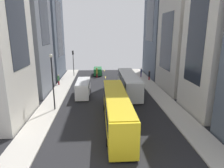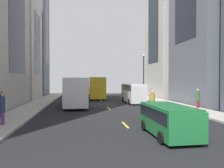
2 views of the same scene
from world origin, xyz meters
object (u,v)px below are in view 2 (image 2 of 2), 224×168
(pedestrian_waiting_curb, at_px, (2,104))
(pedestrian_crossing_near, at_px, (152,106))
(delivery_van_white, at_px, (133,92))
(pedestrian_crossing_mid, at_px, (198,98))
(pedestrian_walking_far, at_px, (2,108))
(car_green_0, at_px, (168,118))
(streetcar_yellow, at_px, (95,86))
(city_bus_white, at_px, (77,89))

(pedestrian_waiting_curb, xyz_separation_m, pedestrian_crossing_near, (11.18, -3.61, 0.02))
(delivery_van_white, height_order, pedestrian_crossing_mid, delivery_van_white)
(pedestrian_walking_far, relative_size, pedestrian_crossing_mid, 1.02)
(delivery_van_white, distance_m, pedestrian_walking_far, 17.69)
(car_green_0, xyz_separation_m, pedestrian_crossing_near, (0.20, 3.09, 0.25))
(streetcar_yellow, distance_m, pedestrian_walking_far, 24.80)
(pedestrian_walking_far, distance_m, pedestrian_crossing_mid, 18.39)
(city_bus_white, bearing_deg, pedestrian_walking_far, -111.09)
(pedestrian_waiting_curb, bearing_deg, pedestrian_crossing_mid, -5.19)
(city_bus_white, relative_size, pedestrian_waiting_curb, 5.80)
(pedestrian_walking_far, bearing_deg, pedestrian_crossing_mid, 99.44)
(city_bus_white, relative_size, car_green_0, 2.71)
(streetcar_yellow, xyz_separation_m, pedestrian_crossing_mid, (9.74, -17.76, -0.91))
(streetcar_yellow, height_order, pedestrian_crossing_mid, streetcar_yellow)
(city_bus_white, bearing_deg, pedestrian_crossing_mid, -25.41)
(delivery_van_white, xyz_separation_m, pedestrian_walking_far, (-12.20, -12.81, -0.27))
(streetcar_yellow, bearing_deg, pedestrian_walking_far, -108.15)
(car_green_0, bearing_deg, pedestrian_waiting_curb, 148.65)
(pedestrian_crossing_mid, xyz_separation_m, pedestrian_crossing_near, (-7.39, -6.39, 0.03))
(city_bus_white, bearing_deg, car_green_0, -71.30)
(car_green_0, distance_m, pedestrian_crossing_near, 3.10)
(car_green_0, relative_size, pedestrian_crossing_near, 1.86)
(delivery_van_white, bearing_deg, pedestrian_waiting_curb, -143.65)
(delivery_van_white, height_order, pedestrian_waiting_curb, delivery_van_white)
(pedestrian_walking_far, xyz_separation_m, pedestrian_crossing_mid, (17.45, 5.79, -0.03))
(pedestrian_crossing_near, bearing_deg, delivery_van_white, 112.50)
(pedestrian_waiting_curb, height_order, pedestrian_crossing_mid, pedestrian_waiting_curb)
(pedestrian_crossing_mid, relative_size, pedestrian_crossing_near, 0.86)
(delivery_van_white, distance_m, pedestrian_crossing_mid, 8.78)
(car_green_0, xyz_separation_m, pedestrian_crossing_mid, (7.59, 9.47, 0.22))
(streetcar_yellow, bearing_deg, pedestrian_crossing_mid, -61.27)
(pedestrian_walking_far, relative_size, pedestrian_waiting_curb, 1.01)
(pedestrian_waiting_curb, bearing_deg, pedestrian_crossing_near, -31.58)
(delivery_van_white, xyz_separation_m, pedestrian_waiting_curb, (-13.32, -9.80, -0.29))
(streetcar_yellow, relative_size, car_green_0, 3.21)
(city_bus_white, bearing_deg, pedestrian_waiting_curb, -122.73)
(car_green_0, xyz_separation_m, pedestrian_waiting_curb, (-10.99, 6.69, 0.23))
(pedestrian_walking_far, height_order, pedestrian_waiting_curb, pedestrian_walking_far)
(city_bus_white, distance_m, delivery_van_white, 7.68)
(city_bus_white, bearing_deg, delivery_van_white, 6.84)
(delivery_van_white, relative_size, pedestrian_waiting_curb, 3.02)
(car_green_0, relative_size, pedestrian_waiting_curb, 2.14)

